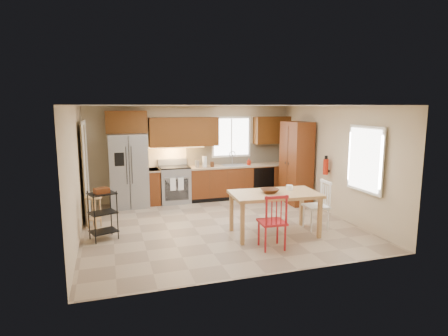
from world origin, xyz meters
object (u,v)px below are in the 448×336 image
Objects in this scene: pantry at (296,163)px; fire_extinguisher at (326,167)px; range_stove at (175,185)px; bar_stool at (94,212)px; table_jar at (289,189)px; utility_cart at (103,215)px; dining_table at (274,214)px; chair_red at (272,221)px; soap_bottle at (249,162)px; table_bowl at (270,193)px; refrigerator at (129,171)px; chair_white at (316,205)px.

fire_extinguisher is at bearing -79.22° from pantry.
bar_stool is (-1.95, -1.56, -0.13)m from range_stove.
utility_cart is at bearing 170.40° from table_jar.
dining_table is at bearing -65.08° from range_stove.
fire_extinguisher is at bearing 5.62° from bar_stool.
dining_table is at bearing 65.71° from chair_red.
range_stove is 1.38× the size of bar_stool.
utility_cart is (-4.95, -0.31, -0.63)m from fire_extinguisher.
table_bowl is (-0.72, -2.97, -0.16)m from soap_bottle.
fire_extinguisher is 1.68m from table_jar.
refrigerator is 1.98× the size of range_stove.
fire_extinguisher is (4.33, -1.98, 0.19)m from refrigerator.
fire_extinguisher is 0.39× the size of utility_cart.
dining_table is 1.70× the size of chair_white.
pantry is at bearing -12.62° from refrigerator.
refrigerator is at bearing -177.01° from range_stove.
utility_cart is (-4.75, -1.36, -0.58)m from pantry.
table_bowl is at bearing -151.42° from fire_extinguisher.
dining_table is 1.70× the size of chair_red.
soap_bottle is at bearing -0.45° from refrigerator.
refrigerator is 1.24m from range_stove.
chair_red reaches higher than range_stove.
soap_bottle is (3.18, -0.02, 0.09)m from refrigerator.
range_stove is 5.92× the size of table_jar.
chair_white reaches higher than table_jar.
utility_cart is at bearing -65.88° from bar_stool.
table_bowl is at bearing -167.47° from table_jar.
utility_cart reaches higher than bar_stool.
table_jar is 0.23× the size of bar_stool.
pantry is at bearing 51.11° from table_bowl.
pantry reaches higher than soap_bottle.
utility_cart is at bearing -163.99° from pantry.
fire_extinguisher reaches higher than table_bowl.
chair_white is (3.52, -2.94, -0.41)m from refrigerator.
table_bowl is at bearing -33.24° from utility_cart.
pantry is 3.16× the size of bar_stool.
utility_cart reaches higher than table_bowl.
fire_extinguisher reaches higher than utility_cart.
range_stove is at bearing 161.71° from pantry.
chair_red is (1.07, -3.70, 0.04)m from range_stove.
dining_table is 1.80× the size of utility_cart.
table_bowl is at bearing -175.99° from dining_table.
dining_table is 10.85× the size of table_jar.
pantry is 2.30m from table_jar.
soap_bottle is 2.88m from table_jar.
bar_stool is at bearing 82.90° from utility_cart.
chair_red is 1.00× the size of chair_white.
bar_stool is at bearing 155.44° from table_bowl.
chair_red is (-0.35, -0.65, 0.08)m from dining_table.
chair_red is 3.70m from bar_stool.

